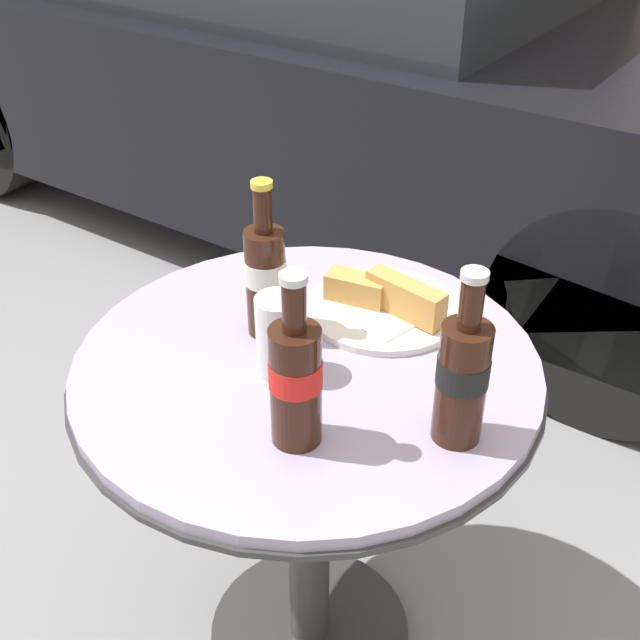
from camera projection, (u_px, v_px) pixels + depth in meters
name	position (u px, v px, depth m)	size (l,w,h in m)	color
ground_plane	(310.00, 633.00, 1.59)	(30.00, 30.00, 0.00)	gray
bistro_table	(308.00, 437.00, 1.30)	(0.72, 0.72, 0.68)	#333333
cola_bottle_left	(462.00, 376.00, 1.02)	(0.07, 0.07, 0.25)	#33190F
cola_bottle_right	(266.00, 276.00, 1.22)	(0.06, 0.06, 0.26)	#33190F
cola_bottle_center	(296.00, 378.00, 1.01)	(0.07, 0.07, 0.25)	#33190F
drinking_glass	(279.00, 338.00, 1.16)	(0.07, 0.07, 0.13)	silver
lunch_plate_near	(385.00, 303.00, 1.31)	(0.25, 0.25, 0.07)	silver
parked_car	(348.00, 37.00, 2.98)	(4.09, 1.79, 1.34)	black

